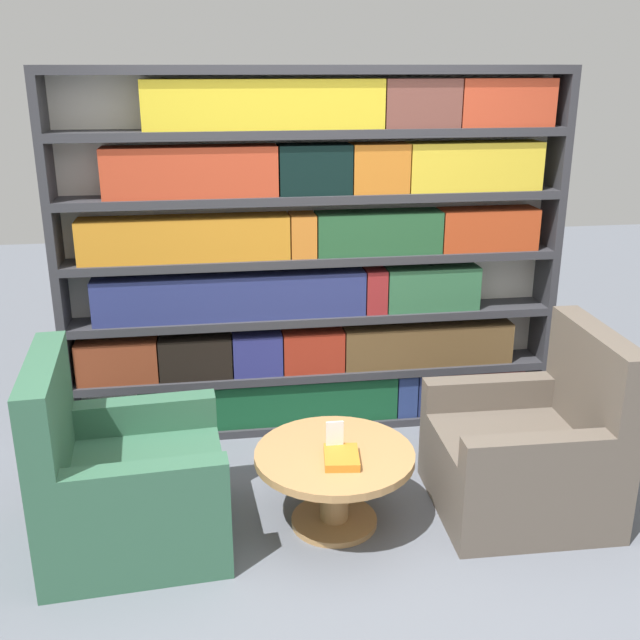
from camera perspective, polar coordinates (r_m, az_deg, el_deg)
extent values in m
plane|color=slate|center=(3.73, 2.80, -17.59)|extent=(14.00, 14.00, 0.00)
cube|color=silver|center=(4.65, -0.67, 5.13)|extent=(3.03, 0.05, 2.21)
cube|color=#333338|center=(4.58, -19.31, 3.81)|extent=(0.05, 0.30, 2.21)
cube|color=#333338|center=(4.96, 16.93, 5.17)|extent=(0.05, 0.30, 2.21)
cube|color=#333338|center=(4.91, -0.42, -7.56)|extent=(2.93, 0.30, 0.05)
cube|color=#333338|center=(4.77, -0.43, -3.87)|extent=(2.93, 0.30, 0.05)
cube|color=#333338|center=(4.64, -0.44, 0.34)|extent=(2.93, 0.30, 0.05)
cube|color=#333338|center=(4.53, -0.45, 4.75)|extent=(2.93, 0.30, 0.05)
cube|color=#333338|center=(4.46, -0.47, 9.35)|extent=(2.93, 0.30, 0.05)
cube|color=#333338|center=(4.41, -0.48, 14.08)|extent=(2.93, 0.30, 0.05)
cube|color=#333338|center=(4.39, -0.49, 18.55)|extent=(2.93, 0.30, 0.05)
cube|color=#154D2B|center=(4.79, -3.83, -6.14)|extent=(1.62, 0.20, 0.28)
cube|color=navy|center=(4.93, 6.45, -5.48)|extent=(0.13, 0.20, 0.28)
cube|color=navy|center=(4.96, 7.95, -5.36)|extent=(0.13, 0.20, 0.28)
cube|color=brown|center=(5.07, 11.83, -5.06)|extent=(0.57, 0.20, 0.28)
cube|color=brown|center=(4.69, -15.15, -2.96)|extent=(0.48, 0.20, 0.26)
cube|color=black|center=(4.65, -9.44, -2.70)|extent=(0.44, 0.20, 0.26)
cube|color=navy|center=(4.65, -4.80, -2.48)|extent=(0.30, 0.20, 0.26)
cube|color=#A52C1A|center=(4.69, -0.56, -2.26)|extent=(0.38, 0.20, 0.26)
cube|color=brown|center=(4.84, 8.15, -1.77)|extent=(1.08, 0.20, 0.26)
cube|color=navy|center=(4.53, -6.80, 1.84)|extent=(1.62, 0.20, 0.27)
cube|color=maroon|center=(4.63, 4.16, 2.33)|extent=(0.13, 0.20, 0.27)
cube|color=#316943|center=(4.72, 8.46, 2.49)|extent=(0.58, 0.20, 0.27)
cube|color=orange|center=(4.44, -10.27, 6.13)|extent=(1.21, 0.20, 0.25)
cube|color=orange|center=(4.47, -1.35, 6.52)|extent=(0.15, 0.20, 0.25)
cube|color=#265731|center=(4.54, 4.45, 6.68)|extent=(0.75, 0.20, 0.25)
cube|color=#BA411C|center=(4.74, 12.62, 6.80)|extent=(0.60, 0.20, 0.25)
cube|color=#BF3F24|center=(4.37, -9.84, 11.08)|extent=(0.98, 0.20, 0.28)
cube|color=black|center=(4.41, -0.44, 11.43)|extent=(0.42, 0.20, 0.28)
cube|color=orange|center=(4.48, 4.51, 11.49)|extent=(0.33, 0.20, 0.28)
cube|color=gold|center=(4.64, 11.61, 11.43)|extent=(0.81, 0.20, 0.28)
cube|color=gold|center=(4.34, -4.28, 16.08)|extent=(1.34, 0.20, 0.27)
cube|color=brown|center=(4.50, 7.65, 16.07)|extent=(0.44, 0.20, 0.27)
cube|color=#C14125|center=(4.67, 13.88, 15.80)|extent=(0.56, 0.20, 0.27)
cube|color=#336047|center=(3.83, -13.84, -13.26)|extent=(0.90, 0.86, 0.42)
cube|color=#336047|center=(3.64, -20.07, -7.02)|extent=(0.19, 0.82, 0.55)
cube|color=#336047|center=(3.38, -13.10, -12.03)|extent=(0.72, 0.17, 0.17)
cube|color=#336047|center=(3.99, -13.09, -6.99)|extent=(0.72, 0.17, 0.17)
cube|color=brown|center=(4.10, 14.86, -11.04)|extent=(0.87, 0.83, 0.42)
cube|color=brown|center=(4.03, 20.15, -4.43)|extent=(0.16, 0.81, 0.55)
cube|color=brown|center=(4.23, 12.62, -5.40)|extent=(0.71, 0.14, 0.17)
cube|color=brown|center=(3.66, 16.19, -9.76)|extent=(0.71, 0.14, 0.17)
cylinder|color=#AD7F4C|center=(3.85, 1.10, -12.92)|extent=(0.14, 0.14, 0.37)
cylinder|color=#AD7F4C|center=(3.95, 1.08, -15.00)|extent=(0.44, 0.44, 0.03)
cylinder|color=#AD7F4C|center=(3.75, 1.12, -10.28)|extent=(0.80, 0.80, 0.04)
cube|color=black|center=(3.74, 1.12, -9.95)|extent=(0.05, 0.06, 0.01)
cube|color=white|center=(3.70, 1.13, -8.89)|extent=(0.09, 0.01, 0.17)
cube|color=orange|center=(3.65, 1.65, -10.43)|extent=(0.19, 0.24, 0.04)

